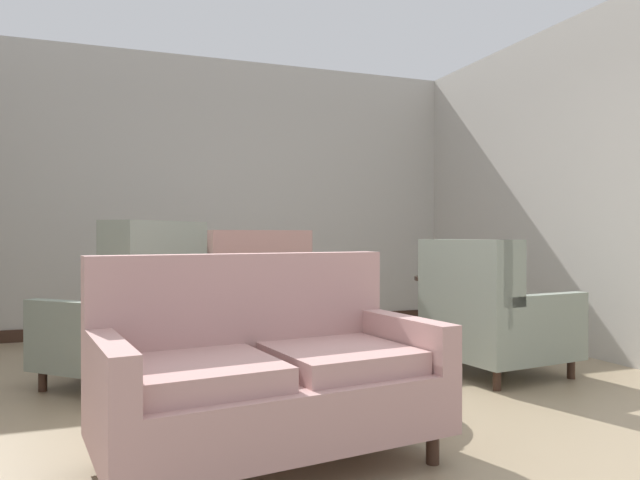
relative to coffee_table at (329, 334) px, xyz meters
name	(u,v)px	position (x,y,z in m)	size (l,w,h in m)	color
ground	(316,415)	(-0.14, -0.17, -0.43)	(8.99, 8.99, 0.00)	#9E896B
wall_back	(214,195)	(-0.14, 3.04, 1.04)	(5.63, 0.08, 2.92)	#BCB7AD
wall_right	(571,186)	(2.60, 0.79, 1.04)	(0.08, 4.49, 2.92)	#BCB7AD
baseboard_back	(215,326)	(-0.14, 2.99, -0.37)	(5.47, 0.03, 0.12)	#382319
coffee_table	(329,334)	(0.00, 0.00, 0.00)	(0.83, 0.83, 0.53)	#382319
porcelain_vase	(340,296)	(0.05, -0.05, 0.24)	(0.16, 0.16, 0.31)	brown
settee	(266,374)	(-0.59, -0.73, -0.03)	(1.58, 0.98, 0.93)	tan
armchair_foreground_right	(253,309)	(-0.17, 1.19, 0.02)	(0.79, 0.84, 1.06)	tan
armchair_far_left	(491,318)	(1.38, 0.29, -0.01)	(0.96, 0.93, 0.99)	gray
armchair_near_sideboard	(131,320)	(-1.10, 0.84, 0.03)	(1.18, 1.18, 1.12)	gray
side_table	(448,309)	(1.41, 0.90, -0.01)	(0.56, 0.56, 0.68)	#382319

